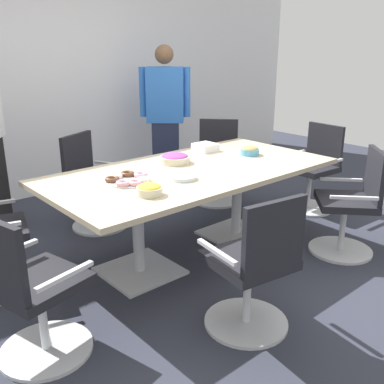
% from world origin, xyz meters
% --- Properties ---
extents(ground_plane, '(10.00, 10.00, 0.01)m').
position_xyz_m(ground_plane, '(0.00, 0.00, -0.01)').
color(ground_plane, '#2D303D').
extents(back_wall, '(8.00, 0.10, 2.80)m').
position_xyz_m(back_wall, '(0.00, 2.40, 1.40)').
color(back_wall, white).
rests_on(back_wall, ground).
extents(conference_table, '(2.40, 1.20, 0.75)m').
position_xyz_m(conference_table, '(0.00, 0.00, 0.63)').
color(conference_table, '#CCB793').
rests_on(conference_table, ground).
extents(office_chair_0, '(0.76, 0.76, 0.91)m').
position_xyz_m(office_chair_0, '(1.11, 0.83, 0.41)').
color(office_chair_0, silver).
rests_on(office_chair_0, ground).
extents(office_chair_1, '(0.72, 0.72, 0.91)m').
position_xyz_m(office_chair_1, '(-0.34, 1.08, 0.41)').
color(office_chair_1, silver).
rests_on(office_chair_1, ground).
extents(office_chair_3, '(0.65, 0.65, 0.91)m').
position_xyz_m(office_chair_3, '(-1.56, -0.44, 0.41)').
color(office_chair_3, silver).
rests_on(office_chair_3, ground).
extents(office_chair_4, '(0.62, 0.62, 0.91)m').
position_xyz_m(office_chair_4, '(-0.43, -1.07, 0.41)').
color(office_chair_4, silver).
rests_on(office_chair_4, ground).
extents(office_chair_5, '(0.76, 0.76, 0.91)m').
position_xyz_m(office_chair_5, '(1.02, -0.88, 0.41)').
color(office_chair_5, silver).
rests_on(office_chair_5, ground).
extents(office_chair_6, '(0.58, 0.58, 0.91)m').
position_xyz_m(office_chair_6, '(1.70, -0.04, 0.41)').
color(office_chair_6, silver).
rests_on(office_chair_6, ground).
extents(person_standing_1, '(0.51, 0.47, 1.72)m').
position_xyz_m(person_standing_1, '(1.00, 1.64, 0.89)').
color(person_standing_1, '#232842').
rests_on(person_standing_1, ground).
extents(snack_bowl_candy_mix, '(0.26, 0.26, 0.08)m').
position_xyz_m(snack_bowl_candy_mix, '(0.01, 0.24, 0.79)').
color(snack_bowl_candy_mix, beige).
rests_on(snack_bowl_candy_mix, conference_table).
extents(snack_bowl_chips_yellow, '(0.18, 0.18, 0.08)m').
position_xyz_m(snack_bowl_chips_yellow, '(-0.65, -0.31, 0.79)').
color(snack_bowl_chips_yellow, beige).
rests_on(snack_bowl_chips_yellow, conference_table).
extents(snack_bowl_cookies, '(0.17, 0.17, 0.08)m').
position_xyz_m(snack_bowl_cookies, '(0.72, 0.01, 0.79)').
color(snack_bowl_cookies, '#4C9EC6').
rests_on(snack_bowl_cookies, conference_table).
extents(donut_platter, '(0.34, 0.34, 0.04)m').
position_xyz_m(donut_platter, '(-0.59, 0.04, 0.77)').
color(donut_platter, white).
rests_on(donut_platter, conference_table).
extents(plate_stack, '(0.21, 0.21, 0.03)m').
position_xyz_m(plate_stack, '(-0.24, -0.17, 0.77)').
color(plate_stack, white).
rests_on(plate_stack, conference_table).
extents(napkin_pile, '(0.19, 0.19, 0.07)m').
position_xyz_m(napkin_pile, '(0.52, 0.40, 0.79)').
color(napkin_pile, white).
rests_on(napkin_pile, conference_table).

